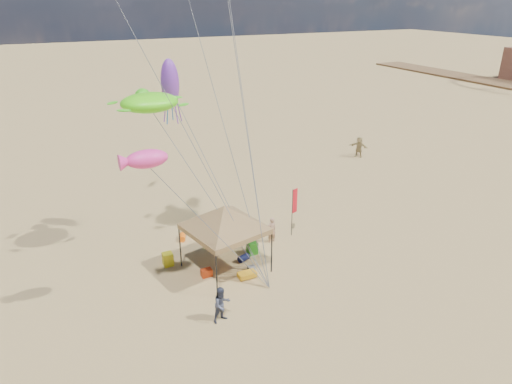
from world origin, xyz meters
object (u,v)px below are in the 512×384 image
feather_flag (294,204)px  beach_cart (247,275)px  person_near_c (227,224)px  cooler_red (207,273)px  canopy_tent (224,208)px  person_far_c (359,147)px  chair_green (252,248)px  chair_yellow (168,259)px  cooler_blue (240,228)px  person_near_a (271,230)px  person_near_b (222,304)px

feather_flag → beach_cart: bearing=-146.0°
person_near_c → cooler_red: bearing=31.8°
canopy_tent → person_far_c: size_ratio=3.61×
canopy_tent → feather_flag: size_ratio=2.23×
cooler_red → chair_green: size_ratio=0.77×
chair_green → chair_yellow: same height
canopy_tent → chair_green: size_ratio=9.36×
feather_flag → cooler_red: 6.64m
cooler_blue → person_far_c: person_far_c is taller
person_far_c → person_near_a: bearing=-86.1°
beach_cart → person_near_b: person_near_b is taller
chair_yellow → feather_flag: bearing=0.5°
person_far_c → cooler_blue: bearing=-93.7°
canopy_tent → cooler_red: canopy_tent is taller
feather_flag → person_far_c: bearing=38.6°
cooler_red → person_far_c: bearing=32.4°
cooler_red → person_far_c: (18.37, 11.67, 0.72)m
canopy_tent → beach_cart: 3.53m
canopy_tent → person_near_b: (-1.69, -3.70, -2.61)m
chair_yellow → beach_cart: size_ratio=0.78×
canopy_tent → person_far_c: (17.24, 11.48, -2.54)m
feather_flag → cooler_red: (-6.11, -1.90, -1.78)m
beach_cart → person_near_a: size_ratio=0.59×
chair_green → person_near_a: person_near_a is taller
cooler_red → person_near_b: size_ratio=0.32×
cooler_red → beach_cart: (1.76, -1.04, 0.01)m
chair_yellow → person_near_b: size_ratio=0.42×
chair_green → person_far_c: bearing=34.8°
canopy_tent → person_near_c: bearing=66.2°
beach_cart → person_near_b: bearing=-133.2°
chair_green → beach_cart: size_ratio=0.78×
cooler_blue → chair_yellow: chair_yellow is taller
canopy_tent → cooler_red: size_ratio=12.13×
person_near_c → feather_flag: bearing=139.8°
feather_flag → beach_cart: size_ratio=3.27×
cooler_blue → person_far_c: size_ratio=0.30×
beach_cart → person_near_b: size_ratio=0.54×
person_near_c → person_near_a: bearing=122.9°
canopy_tent → cooler_red: bearing=-170.3°
chair_yellow → person_near_c: person_near_c is taller
chair_green → person_near_b: bearing=-128.5°
feather_flag → person_near_a: feather_flag is taller
chair_yellow → person_near_a: (5.99, -0.18, 0.42)m
cooler_red → chair_yellow: size_ratio=0.77×
person_near_a → cooler_blue: bearing=-65.3°
cooler_red → chair_green: (3.01, 0.98, 0.16)m
feather_flag → chair_yellow: bearing=-179.5°
chair_green → person_near_a: size_ratio=0.46×
cooler_red → beach_cart: cooler_red is taller
person_near_a → person_near_c: bearing=-40.7°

